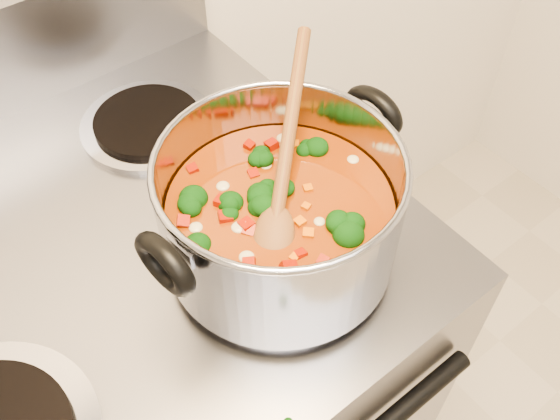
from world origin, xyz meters
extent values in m
cube|color=gray|center=(0.04, 1.16, 0.46)|extent=(0.77, 0.67, 0.92)
cylinder|color=#A5A5AD|center=(0.23, 1.01, 0.92)|extent=(0.23, 0.23, 0.01)
cylinder|color=black|center=(0.23, 1.01, 0.93)|extent=(0.18, 0.18, 0.01)
cylinder|color=#A5A5AD|center=(0.23, 1.31, 0.92)|extent=(0.19, 0.19, 0.01)
cylinder|color=black|center=(0.23, 1.31, 0.93)|extent=(0.15, 0.15, 0.01)
cylinder|color=#9B9BA2|center=(0.23, 1.01, 1.01)|extent=(0.27, 0.27, 0.14)
torus|color=#9B9BA2|center=(0.23, 1.01, 1.08)|extent=(0.27, 0.27, 0.01)
cylinder|color=maroon|center=(0.23, 1.01, 0.98)|extent=(0.25, 0.25, 0.08)
torus|color=black|center=(0.08, 1.00, 1.06)|extent=(0.03, 0.08, 0.08)
torus|color=black|center=(0.38, 1.03, 1.06)|extent=(0.03, 0.08, 0.08)
ellipsoid|color=black|center=(0.30, 0.96, 1.02)|extent=(0.04, 0.04, 0.03)
ellipsoid|color=black|center=(0.13, 0.98, 1.02)|extent=(0.04, 0.04, 0.03)
ellipsoid|color=black|center=(0.18, 1.03, 1.02)|extent=(0.04, 0.04, 0.03)
ellipsoid|color=black|center=(0.14, 1.06, 1.02)|extent=(0.04, 0.04, 0.03)
ellipsoid|color=black|center=(0.15, 1.04, 1.02)|extent=(0.04, 0.04, 0.03)
ellipsoid|color=black|center=(0.27, 1.05, 1.02)|extent=(0.04, 0.04, 0.03)
ellipsoid|color=black|center=(0.25, 1.04, 1.02)|extent=(0.04, 0.04, 0.03)
ellipsoid|color=black|center=(0.20, 1.10, 1.02)|extent=(0.04, 0.04, 0.03)
ellipsoid|color=black|center=(0.13, 1.01, 1.02)|extent=(0.04, 0.04, 0.03)
ellipsoid|color=black|center=(0.29, 0.99, 1.02)|extent=(0.04, 0.04, 0.03)
ellipsoid|color=#982405|center=(0.25, 0.95, 1.02)|extent=(0.01, 0.01, 0.01)
ellipsoid|color=#982405|center=(0.20, 1.00, 1.02)|extent=(0.01, 0.01, 0.01)
ellipsoid|color=#982405|center=(0.21, 0.99, 1.02)|extent=(0.01, 0.01, 0.01)
ellipsoid|color=#982405|center=(0.20, 1.10, 1.02)|extent=(0.01, 0.01, 0.01)
ellipsoid|color=#982405|center=(0.26, 0.91, 1.02)|extent=(0.01, 0.01, 0.01)
ellipsoid|color=#982405|center=(0.18, 0.93, 1.02)|extent=(0.01, 0.01, 0.01)
ellipsoid|color=#982405|center=(0.20, 0.98, 1.02)|extent=(0.01, 0.01, 0.01)
ellipsoid|color=#982405|center=(0.17, 1.08, 1.02)|extent=(0.01, 0.01, 0.01)
ellipsoid|color=#982405|center=(0.13, 1.04, 1.02)|extent=(0.01, 0.01, 0.01)
ellipsoid|color=#982405|center=(0.28, 0.96, 1.02)|extent=(0.01, 0.01, 0.01)
ellipsoid|color=#982405|center=(0.28, 1.01, 1.02)|extent=(0.01, 0.01, 0.01)
ellipsoid|color=#982405|center=(0.34, 1.02, 1.02)|extent=(0.01, 0.01, 0.01)
ellipsoid|color=#982405|center=(0.31, 1.06, 1.02)|extent=(0.01, 0.01, 0.01)
ellipsoid|color=#982405|center=(0.19, 0.96, 1.02)|extent=(0.01, 0.01, 0.01)
ellipsoid|color=#C35B0A|center=(0.15, 1.07, 1.02)|extent=(0.01, 0.01, 0.01)
ellipsoid|color=#C35B0A|center=(0.15, 1.07, 1.02)|extent=(0.01, 0.01, 0.01)
ellipsoid|color=#C35B0A|center=(0.34, 1.03, 1.02)|extent=(0.01, 0.01, 0.01)
ellipsoid|color=#C35B0A|center=(0.18, 0.92, 1.02)|extent=(0.01, 0.01, 0.01)
ellipsoid|color=#C35B0A|center=(0.25, 1.09, 1.02)|extent=(0.01, 0.01, 0.01)
ellipsoid|color=#C35B0A|center=(0.23, 1.09, 1.02)|extent=(0.01, 0.01, 0.01)
ellipsoid|color=#C35B0A|center=(0.33, 1.05, 1.02)|extent=(0.01, 0.01, 0.01)
ellipsoid|color=#C35B0A|center=(0.28, 1.03, 1.02)|extent=(0.01, 0.01, 0.01)
ellipsoid|color=#C35B0A|center=(0.32, 1.04, 1.02)|extent=(0.01, 0.01, 0.01)
ellipsoid|color=tan|center=(0.16, 1.09, 1.02)|extent=(0.02, 0.02, 0.01)
ellipsoid|color=tan|center=(0.28, 1.09, 1.02)|extent=(0.02, 0.02, 0.01)
ellipsoid|color=tan|center=(0.13, 1.05, 1.02)|extent=(0.02, 0.02, 0.01)
ellipsoid|color=tan|center=(0.26, 0.97, 1.02)|extent=(0.02, 0.02, 0.01)
ellipsoid|color=tan|center=(0.18, 0.93, 1.02)|extent=(0.02, 0.02, 0.01)
ellipsoid|color=tan|center=(0.16, 1.08, 1.02)|extent=(0.02, 0.02, 0.01)
ellipsoid|color=tan|center=(0.18, 1.06, 1.02)|extent=(0.02, 0.02, 0.01)
ellipsoid|color=tan|center=(0.13, 1.06, 1.02)|extent=(0.02, 0.02, 0.01)
ellipsoid|color=tan|center=(0.19, 0.92, 1.02)|extent=(0.02, 0.02, 0.01)
ellipsoid|color=brown|center=(0.20, 0.98, 1.02)|extent=(0.08, 0.08, 0.04)
cylinder|color=brown|center=(0.29, 1.06, 1.06)|extent=(0.19, 0.18, 0.11)
ellipsoid|color=black|center=(0.39, 0.97, 0.92)|extent=(0.01, 0.01, 0.01)
ellipsoid|color=black|center=(0.30, 0.85, 0.92)|extent=(0.01, 0.01, 0.01)
ellipsoid|color=black|center=(0.35, 0.89, 0.92)|extent=(0.01, 0.01, 0.01)
camera|label=1|loc=(-0.04, 0.67, 1.53)|focal=40.00mm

